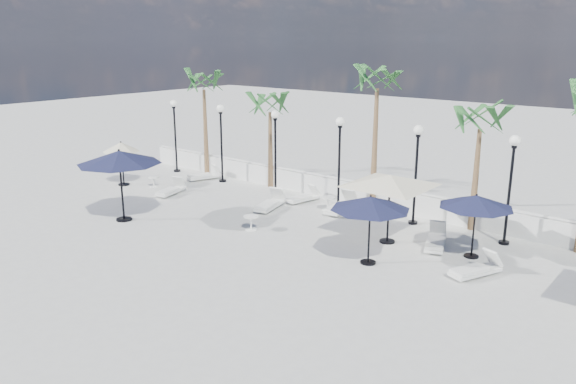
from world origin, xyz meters
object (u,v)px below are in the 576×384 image
Objects in this scene: lounger_6 at (476,269)px; parasol_cream_sq_a at (390,175)px; lounger_1 at (171,190)px; parasol_navy_mid at (476,202)px; lounger_2 at (270,203)px; lounger_5 at (436,241)px; parasol_navy_left at (119,158)px; lounger_4 at (303,197)px; lounger_0 at (204,175)px; lounger_3 at (341,206)px; parasol_navy_right at (370,203)px; parasol_cream_small at (121,148)px.

parasol_cream_sq_a is at bearing -170.55° from lounger_6.
parasol_navy_mid is (13.71, 1.28, 1.67)m from lounger_1.
parasol_navy_mid is at bearing -14.15° from lounger_2.
parasol_navy_left reaches higher than lounger_5.
lounger_2 is 7.36m from lounger_5.
lounger_6 is at bearing -7.14° from lounger_4.
lounger_0 is 0.94× the size of lounger_5.
lounger_2 is 6.24m from parasol_cream_sq_a.
lounger_3 reaches higher than lounger_2.
parasol_navy_right reaches higher than lounger_1.
lounger_5 is at bearing 68.94° from parasol_navy_right.
lounger_3 is (8.49, -0.17, 0.03)m from lounger_0.
lounger_6 reaches higher than lounger_0.
lounger_1 is 6.18m from lounger_4.
lounger_5 is (6.94, -1.53, 0.03)m from lounger_4.
parasol_navy_right is (-2.35, -2.61, 0.10)m from parasol_navy_mid.
lounger_1 is 0.72× the size of parasol_navy_right.
lounger_2 reaches higher than lounger_1.
lounger_5 reaches higher than lounger_4.
lounger_6 is at bearing 15.32° from parasol_navy_left.
lounger_4 is (-2.14, 0.17, -0.04)m from lounger_3.
parasol_cream_small is (-8.59, -3.26, 1.65)m from lounger_4.
lounger_5 is (12.40, 1.38, 0.02)m from lounger_1.
lounger_2 is 8.83m from parasol_navy_mid.
lounger_2 is at bearing 10.49° from parasol_cream_small.
parasol_navy_left reaches higher than lounger_4.
parasol_navy_left is (1.57, -3.64, 2.30)m from lounger_1.
lounger_5 reaches higher than lounger_0.
parasol_navy_right is at bearing -54.10° from lounger_3.
parasol_navy_right is 1.16× the size of parasol_cream_small.
parasol_navy_right is (6.32, -2.48, 1.76)m from lounger_2.
lounger_5 is 2.12m from parasol_navy_mid.
parasol_cream_sq_a is at bearing -38.10° from lounger_3.
lounger_3 is 6.50m from parasol_navy_mid.
lounger_4 is at bearing 59.28° from parasol_navy_left.
lounger_6 is 3.72m from parasol_navy_right.
lounger_1 is 12.47m from lounger_5.
lounger_4 is at bearing 144.39° from parasol_navy_right.
parasol_navy_mid is at bearing 13.26° from lounger_0.
lounger_6 is at bearing -63.98° from parasol_navy_mid.
lounger_6 is (9.36, -1.28, -0.02)m from lounger_2.
lounger_2 is at bearing -91.84° from lounger_4.
lounger_0 is at bearing 110.63° from parasol_navy_left.
parasol_cream_small reaches higher than lounger_4.
lounger_1 is at bearing 113.29° from parasol_navy_left.
lounger_2 is 0.78× the size of parasol_navy_right.
lounger_1 is 13.87m from parasol_navy_mid.
parasol_cream_small is at bearing 176.18° from parasol_navy_right.
lounger_5 is 0.89× the size of parasol_cream_small.
parasol_cream_sq_a is at bearing -11.72° from lounger_1.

